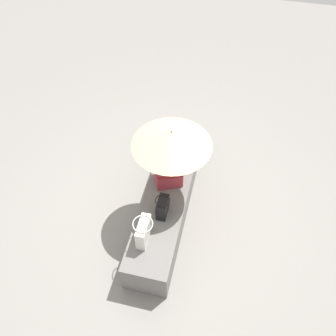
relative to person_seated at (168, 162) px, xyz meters
name	(u,v)px	position (x,y,z in m)	size (l,w,h in m)	color
ground_plane	(168,209)	(0.13, 0.02, -0.87)	(14.00, 14.00, 0.00)	gray
stone_bench	(168,199)	(0.13, 0.02, -0.63)	(2.49, 0.56, 0.48)	slate
person_seated	(168,162)	(0.00, 0.00, 0.00)	(0.40, 0.51, 0.90)	#992D38
parasol	(172,138)	(0.09, 0.06, 0.53)	(0.94, 0.94, 1.05)	#B7B7BC
handbag_black	(180,143)	(-0.57, 0.03, -0.21)	(0.26, 0.19, 0.37)	black
tote_bag_canvas	(163,207)	(0.51, 0.05, -0.25)	(0.24, 0.18, 0.28)	black
shoulder_bag_spare	(144,231)	(0.91, -0.08, -0.22)	(0.32, 0.24, 0.33)	silver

